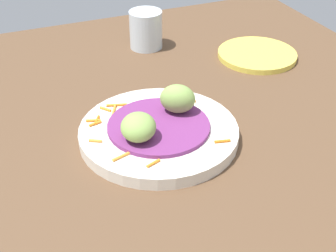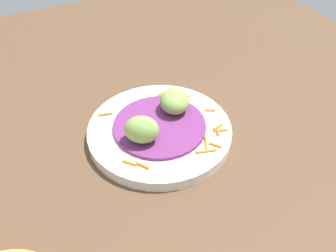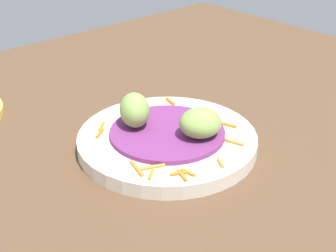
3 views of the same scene
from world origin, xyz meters
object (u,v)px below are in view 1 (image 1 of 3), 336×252
guac_scoop_center (178,99)px  water_glass (146,29)px  side_plate_small (257,55)px  main_plate (159,133)px  guac_scoop_left (138,127)px

guac_scoop_center → water_glass: water_glass is taller
guac_scoop_center → water_glass: bearing=168.9°
guac_scoop_center → side_plate_small: guac_scoop_center is taller
guac_scoop_center → side_plate_small: (-16.22, 24.47, -4.28)cm
side_plate_small → main_plate: bearing=-57.1°
main_plate → guac_scoop_left: 5.75cm
guac_scoop_left → water_glass: size_ratio=0.72×
guac_scoop_left → side_plate_small: guac_scoop_left is taller
side_plate_small → water_glass: size_ratio=2.04×
guac_scoop_center → water_glass: 29.89cm
main_plate → guac_scoop_left: (2.20, -4.02, 3.47)cm
main_plate → guac_scoop_center: (-2.20, 4.02, 3.85)cm
main_plate → guac_scoop_left: size_ratio=4.32×
guac_scoop_left → water_glass: 36.44cm
main_plate → side_plate_small: (-18.42, 28.49, -0.43)cm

